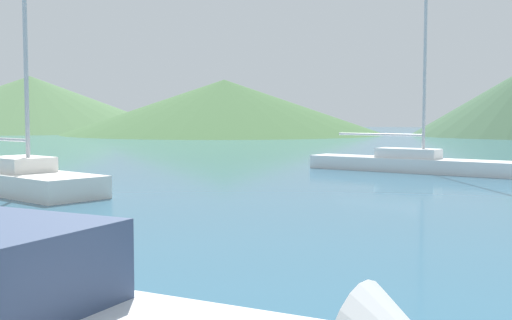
% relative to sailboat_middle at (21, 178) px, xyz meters
% --- Properties ---
extents(sailboat_middle, '(6.31, 3.72, 7.40)m').
position_rel_sailboat_middle_xyz_m(sailboat_middle, '(0.00, 0.00, 0.00)').
color(sailboat_middle, white).
rests_on(sailboat_middle, ground_plane).
extents(sailboat_outer, '(8.22, 3.23, 10.66)m').
position_rel_sailboat_middle_xyz_m(sailboat_outer, '(9.16, 11.14, 0.02)').
color(sailboat_outer, white).
rests_on(sailboat_outer, ground_plane).
extents(hill_west, '(40.48, 40.48, 7.56)m').
position_rel_sailboat_middle_xyz_m(hill_west, '(-49.21, 55.82, 3.37)').
color(hill_west, '#476B42').
rests_on(hill_west, ground_plane).
extents(hill_central, '(37.38, 37.38, 6.36)m').
position_rel_sailboat_middle_xyz_m(hill_central, '(-18.93, 54.06, 2.76)').
color(hill_central, '#3D6038').
rests_on(hill_central, ground_plane).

